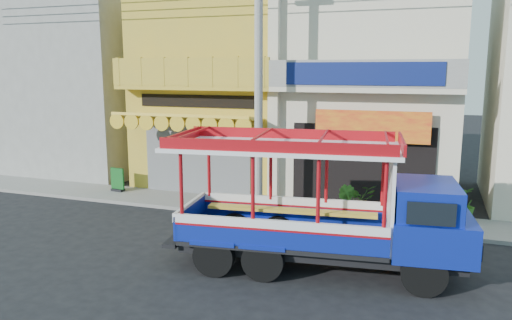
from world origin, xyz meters
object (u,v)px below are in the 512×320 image
Objects in this scene: songthaew_truck at (340,208)px; potted_plant_b at (347,203)px; utility_pole at (263,58)px; green_sign at (118,181)px; potted_plant_a at (359,201)px; potted_plant_c at (465,204)px.

potted_plant_b is (-0.43, 3.70, -0.89)m from songthaew_truck.
utility_pole is 5.12m from potted_plant_b.
green_sign is (-6.16, 0.95, -4.54)m from utility_pole.
songthaew_truck is at bearing -125.51° from potted_plant_a.
potted_plant_a is (-0.13, 4.18, -0.90)m from songthaew_truck.
potted_plant_b is at bearing -158.93° from potted_plant_a.
green_sign is at bearing 140.66° from potted_plant_a.
utility_pole is 26.53× the size of potted_plant_a.
potted_plant_a is at bearing -49.42° from potted_plant_c.
potted_plant_c is (3.10, 0.77, -0.01)m from potted_plant_a.
green_sign is at bearing 171.25° from utility_pole.
potted_plant_b is 1.05× the size of potted_plant_c.
songthaew_truck is 4.28m from potted_plant_a.
potted_plant_c is at bearing 2.12° from green_sign.
utility_pole reaches higher than potted_plant_c.
green_sign is 12.23m from potted_plant_c.
potted_plant_c is at bearing 59.08° from songthaew_truck.
songthaew_truck is 3.83m from potted_plant_b.
utility_pole reaches higher than potted_plant_a.
green_sign is at bearing -61.21° from potted_plant_c.
potted_plant_c is at bearing -23.45° from potted_plant_a.
potted_plant_c reaches higher than green_sign.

